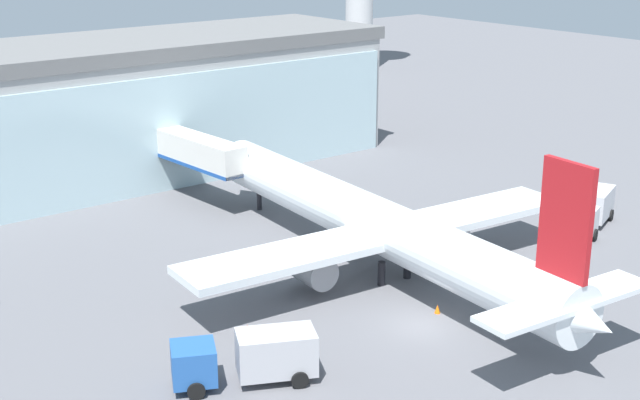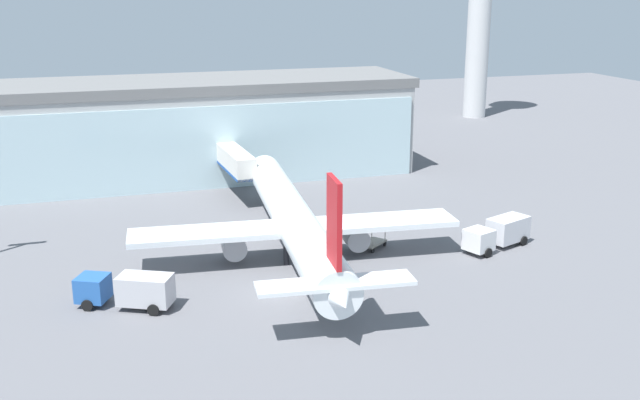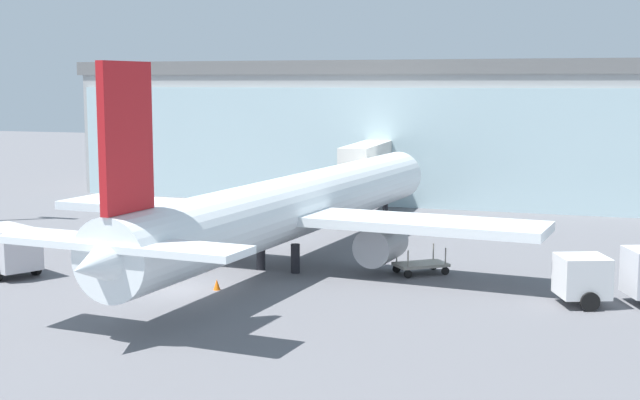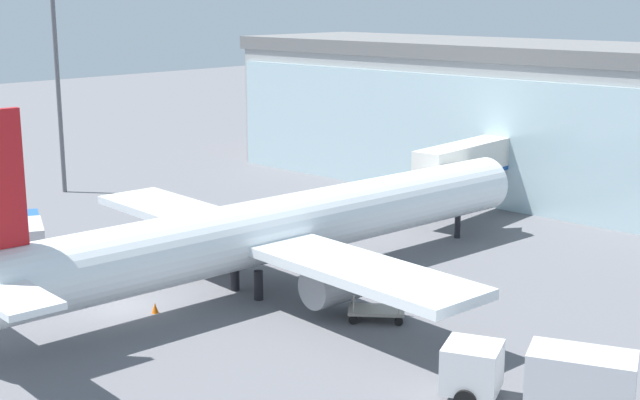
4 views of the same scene
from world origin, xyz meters
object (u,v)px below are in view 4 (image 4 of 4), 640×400
object	(u,v)px
apron_light_mast	(56,55)
baggage_cart	(376,310)
safety_cone_wingtip	(118,250)
jet_bridge	(471,161)
safety_cone_nose	(155,308)
fuel_truck	(545,376)
airplane	(276,229)
catering_truck	(24,238)

from	to	relation	value
apron_light_mast	baggage_cart	world-z (taller)	apron_light_mast
baggage_cart	safety_cone_wingtip	bearing A→B (deg)	147.91
jet_bridge	safety_cone_nose	size ratio (longest dim) A/B	22.09
apron_light_mast	fuel_truck	distance (m)	51.25
apron_light_mast	airplane	size ratio (longest dim) A/B	0.48
jet_bridge	apron_light_mast	distance (m)	34.22
jet_bridge	safety_cone_nose	bearing A→B (deg)	176.63
airplane	safety_cone_wingtip	size ratio (longest dim) A/B	71.88
fuel_truck	safety_cone_nose	xyz separation A→B (m)	(-20.22, -3.43, -1.19)
safety_cone_wingtip	baggage_cart	bearing A→B (deg)	5.62
jet_bridge	baggage_cart	world-z (taller)	jet_bridge
fuel_truck	safety_cone_wingtip	distance (m)	30.66
fuel_truck	baggage_cart	world-z (taller)	fuel_truck
catering_truck	fuel_truck	distance (m)	33.80
jet_bridge	safety_cone_wingtip	distance (m)	26.06
fuel_truck	airplane	bearing A→B (deg)	-32.55
apron_light_mast	jet_bridge	bearing A→B (deg)	27.62
jet_bridge	catering_truck	xyz separation A→B (m)	(-13.91, -28.07, -2.73)
fuel_truck	baggage_cart	size ratio (longest dim) A/B	2.38
airplane	catering_truck	size ratio (longest dim) A/B	5.27
apron_light_mast	safety_cone_nose	bearing A→B (deg)	-23.75
apron_light_mast	safety_cone_nose	size ratio (longest dim) A/B	34.60
fuel_truck	safety_cone_nose	bearing A→B (deg)	-11.41
safety_cone_nose	safety_cone_wingtip	world-z (taller)	same
baggage_cart	safety_cone_nose	xyz separation A→B (m)	(-9.02, -6.90, -0.23)
catering_truck	safety_cone_wingtip	bearing A→B (deg)	-96.07
fuel_truck	baggage_cart	bearing A→B (deg)	-38.26
apron_light_mast	catering_truck	world-z (taller)	apron_light_mast
jet_bridge	safety_cone_nose	distance (m)	28.64
airplane	baggage_cart	world-z (taller)	airplane
catering_truck	baggage_cart	distance (m)	23.43
catering_truck	safety_cone_wingtip	distance (m)	5.73
apron_light_mast	safety_cone_wingtip	bearing A→B (deg)	-22.65
fuel_truck	safety_cone_nose	world-z (taller)	fuel_truck
safety_cone_nose	airplane	bearing A→B (deg)	77.75
catering_truck	apron_light_mast	bearing A→B (deg)	-11.52
fuel_truck	safety_cone_nose	distance (m)	20.54
safety_cone_wingtip	airplane	bearing A→B (deg)	10.61
baggage_cart	catering_truck	bearing A→B (deg)	158.68
jet_bridge	baggage_cart	size ratio (longest dim) A/B	3.80
apron_light_mast	catering_truck	xyz separation A→B (m)	(15.76, -12.55, -9.80)
airplane	baggage_cart	distance (m)	7.98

